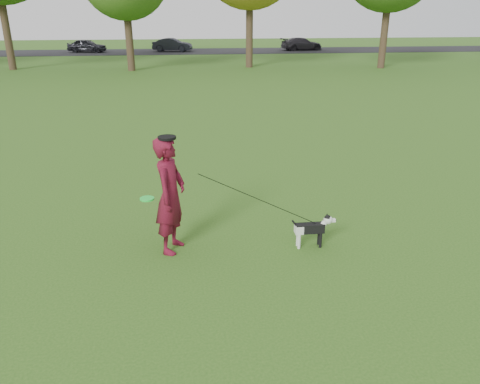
{
  "coord_description": "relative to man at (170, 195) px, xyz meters",
  "views": [
    {
      "loc": [
        -0.63,
        -6.92,
        3.83
      ],
      "look_at": [
        0.24,
        0.35,
        0.95
      ],
      "focal_mm": 35.0,
      "sensor_mm": 36.0,
      "label": 1
    }
  ],
  "objects": [
    {
      "name": "car_right",
      "position": [
        11.98,
        39.75,
        -0.37
      ],
      "size": [
        4.29,
        2.33,
        1.18
      ],
      "primitive_type": "imported",
      "rotation": [
        0.0,
        0.0,
        1.74
      ],
      "color": "#252228",
      "rests_on": "road"
    },
    {
      "name": "man",
      "position": [
        0.0,
        0.0,
        0.0
      ],
      "size": [
        0.68,
        0.83,
        1.97
      ],
      "primitive_type": "imported",
      "rotation": [
        0.0,
        0.0,
        1.24
      ],
      "color": "#510B1B",
      "rests_on": "ground"
    },
    {
      "name": "road",
      "position": [
        0.92,
        39.75,
        -0.97
      ],
      "size": [
        120.0,
        7.0,
        0.02
      ],
      "primitive_type": "cube",
      "color": "black",
      "rests_on": "ground"
    },
    {
      "name": "ground",
      "position": [
        0.92,
        -0.25,
        -0.98
      ],
      "size": [
        120.0,
        120.0,
        0.0
      ],
      "primitive_type": "plane",
      "color": "#285116",
      "rests_on": "ground"
    },
    {
      "name": "car_mid",
      "position": [
        -0.6,
        39.75,
        -0.36
      ],
      "size": [
        3.86,
        2.1,
        1.21
      ],
      "primitive_type": "imported",
      "rotation": [
        0.0,
        0.0,
        1.33
      ],
      "color": "black",
      "rests_on": "road"
    },
    {
      "name": "car_left",
      "position": [
        -8.51,
        39.75,
        -0.37
      ],
      "size": [
        3.71,
        2.05,
        1.2
      ],
      "primitive_type": "imported",
      "rotation": [
        0.0,
        0.0,
        1.38
      ],
      "color": "black",
      "rests_on": "road"
    },
    {
      "name": "man_held_items",
      "position": [
        1.45,
        -0.12,
        -0.09
      ],
      "size": [
        2.97,
        0.39,
        1.58
      ],
      "color": "#1DE93C",
      "rests_on": "ground"
    },
    {
      "name": "dog",
      "position": [
        2.38,
        -0.18,
        -0.62
      ],
      "size": [
        0.78,
        0.16,
        0.59
      ],
      "color": "black",
      "rests_on": "ground"
    }
  ]
}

